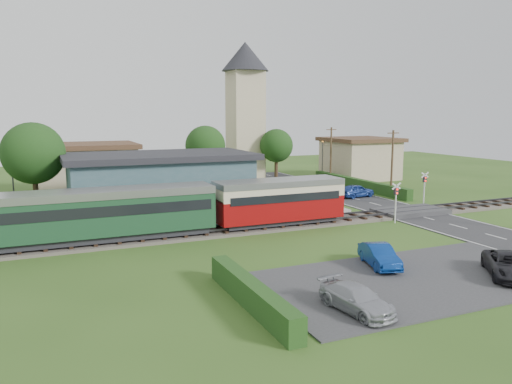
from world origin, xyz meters
name	(u,v)px	position (x,y,z in m)	size (l,w,h in m)	color
ground	(323,229)	(0.00, 0.00, 0.00)	(120.00, 120.00, 0.00)	#2D4C19
railway_track	(310,223)	(0.00, 2.00, 0.11)	(76.00, 3.20, 0.49)	#4C443D
road	(426,218)	(10.00, 0.00, 0.03)	(6.00, 70.00, 0.05)	#28282B
car_park	(416,279)	(-1.50, -12.00, 0.04)	(17.00, 9.00, 0.08)	#333335
crossing_deck	(410,211)	(10.00, 2.00, 0.23)	(6.20, 3.40, 0.45)	#333335
platform	(177,224)	(-10.00, 5.20, 0.23)	(30.00, 3.00, 0.45)	gray
equipment_hut	(66,213)	(-18.00, 5.20, 1.75)	(2.30, 2.30, 2.55)	#C5B391
station_building	(160,183)	(-10.00, 10.99, 2.69)	(16.00, 9.00, 5.30)	#34555E
train	(42,217)	(-19.59, 2.00, 2.18)	(43.20, 2.90, 3.40)	#232328
church_tower	(245,101)	(5.00, 28.00, 10.23)	(6.00, 6.00, 17.60)	#C5B391
house_west	(86,168)	(-15.00, 25.00, 2.79)	(10.80, 8.80, 5.50)	tan
house_east	(360,158)	(20.00, 24.00, 2.80)	(8.80, 8.80, 5.50)	tan
hedge_carpark	(251,294)	(-11.00, -12.00, 0.60)	(0.80, 9.00, 1.20)	#193814
hedge_roadside	(358,184)	(14.20, 16.00, 0.60)	(0.80, 18.00, 1.20)	#193814
hedge_station	(150,198)	(-10.00, 15.50, 0.65)	(22.00, 0.80, 1.30)	#193814
tree_a	(33,153)	(-20.00, 14.00, 5.38)	(5.20, 5.20, 8.00)	#332316
tree_b	(205,146)	(-2.00, 23.00, 5.02)	(4.60, 4.60, 7.34)	#332316
tree_c	(276,146)	(8.00, 25.00, 4.65)	(4.20, 4.20, 6.78)	#332316
utility_pole_c	(392,163)	(14.20, 10.00, 3.63)	(1.40, 0.22, 7.00)	#473321
utility_pole_d	(331,154)	(14.20, 22.00, 3.63)	(1.40, 0.22, 7.00)	#473321
crossing_signal_near	(396,197)	(6.40, -0.41, 2.14)	(0.84, 0.28, 3.28)	silver
crossing_signal_far	(425,184)	(13.60, 4.39, 2.14)	(0.84, 0.28, 3.28)	silver
streetlamp_west	(12,174)	(-22.00, 20.00, 3.04)	(0.30, 0.30, 5.15)	#3F3F47
streetlamp_east	(323,155)	(16.00, 27.00, 3.04)	(0.30, 0.30, 5.15)	#3F3F47
car_on_road	(356,191)	(10.60, 11.07, 0.73)	(1.62, 4.02, 1.37)	navy
car_park_blue	(379,256)	(-2.02, -9.50, 0.71)	(1.33, 3.80, 1.25)	navy
car_park_silver	(357,299)	(-7.03, -14.50, 0.66)	(1.62, 3.98, 1.15)	#A2A4AD
car_park_dark	(509,265)	(3.20, -13.76, 0.71)	(2.10, 4.56, 1.27)	black
pedestrian_near	(249,205)	(-4.05, 5.05, 1.30)	(0.62, 0.40, 1.69)	gray
pedestrian_far	(88,219)	(-16.62, 4.60, 1.28)	(0.81, 0.63, 1.66)	gray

